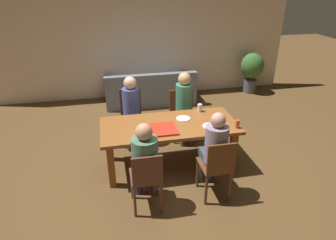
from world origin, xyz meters
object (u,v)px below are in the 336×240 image
(dining_table, at_px, (169,130))
(potted_plant, at_px, (252,69))
(person_0, at_px, (214,147))
(drinking_glass_0, at_px, (200,108))
(chair_1, at_px, (131,114))
(chair_3, at_px, (182,111))
(drinking_glass_2, at_px, (145,135))
(couch, at_px, (150,91))
(plate_0, at_px, (183,118))
(drinking_glass_1, at_px, (237,124))
(chair_0, at_px, (217,167))
(chair_2, at_px, (147,178))
(plate_1, at_px, (210,126))
(person_3, at_px, (185,102))
(pizza_box_0, at_px, (162,129))
(person_1, at_px, (132,107))
(person_2, at_px, (144,158))

(dining_table, distance_m, potted_plant, 3.92)
(person_0, height_order, drinking_glass_0, person_0)
(chair_1, height_order, potted_plant, potted_plant)
(chair_3, xyz_separation_m, drinking_glass_2, (-0.86, -1.28, 0.29))
(chair_1, distance_m, drinking_glass_0, 1.24)
(dining_table, distance_m, couch, 2.68)
(plate_0, relative_size, drinking_glass_1, 1.76)
(chair_0, relative_size, chair_3, 1.03)
(chair_1, height_order, drinking_glass_2, chair_1)
(chair_2, distance_m, plate_0, 1.32)
(plate_1, bearing_deg, person_3, 97.74)
(person_3, bearing_deg, dining_table, -119.94)
(chair_3, xyz_separation_m, pizza_box_0, (-0.58, -1.06, 0.24))
(chair_3, xyz_separation_m, plate_0, (-0.19, -0.76, 0.23))
(plate_1, bearing_deg, person_1, 137.26)
(person_3, bearing_deg, pizza_box_0, -122.18)
(plate_0, distance_m, couch, 2.56)
(person_0, relative_size, couch, 0.60)
(chair_2, xyz_separation_m, person_3, (0.93, 1.69, 0.24))
(person_1, xyz_separation_m, person_3, (0.93, -0.02, 0.01))
(drinking_glass_2, bearing_deg, chair_0, -30.40)
(chair_0, xyz_separation_m, plate_0, (-0.19, 1.03, 0.23))
(chair_2, distance_m, drinking_glass_0, 1.70)
(chair_2, distance_m, couch, 3.64)
(chair_1, relative_size, drinking_glass_1, 7.75)
(person_2, relative_size, person_3, 0.96)
(person_2, xyz_separation_m, drinking_glass_1, (1.43, 0.48, 0.08))
(person_3, height_order, plate_0, person_3)
(chair_3, height_order, pizza_box_0, chair_3)
(person_2, bearing_deg, plate_1, 29.75)
(drinking_glass_1, xyz_separation_m, drinking_glass_2, (-1.36, -0.07, 0.01))
(plate_1, distance_m, drinking_glass_0, 0.55)
(dining_table, distance_m, person_2, 0.94)
(dining_table, bearing_deg, chair_2, -117.68)
(person_2, relative_size, plate_1, 5.39)
(chair_0, bearing_deg, person_1, 119.04)
(chair_1, relative_size, pizza_box_0, 2.34)
(pizza_box_0, xyz_separation_m, plate_0, (0.39, 0.30, -0.01))
(drinking_glass_2, height_order, couch, drinking_glass_2)
(drinking_glass_1, distance_m, couch, 3.13)
(person_2, distance_m, potted_plant, 4.84)
(dining_table, xyz_separation_m, couch, (0.10, 2.65, -0.35))
(pizza_box_0, bearing_deg, potted_plant, 45.91)
(drinking_glass_0, bearing_deg, potted_plant, 48.77)
(plate_0, bearing_deg, pizza_box_0, -142.39)
(drinking_glass_1, bearing_deg, couch, 105.79)
(chair_0, distance_m, potted_plant, 4.35)
(dining_table, distance_m, chair_0, 1.00)
(dining_table, bearing_deg, drinking_glass_0, 31.33)
(potted_plant, bearing_deg, chair_1, -149.69)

